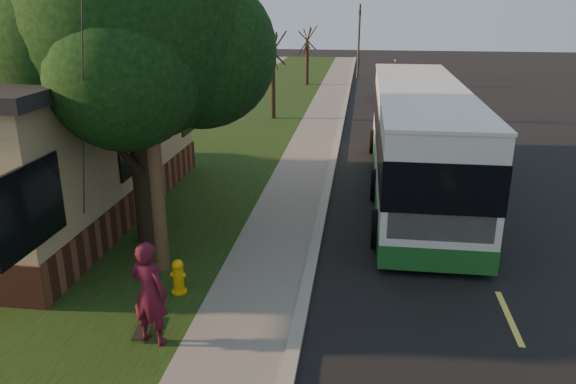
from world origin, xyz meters
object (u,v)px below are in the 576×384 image
object	(u,v)px
bare_tree_near	(273,77)
dumpster	(130,142)
fire_hydrant	(178,276)
leafy_tree	(135,30)
traffic_signal	(359,36)
skateboarder	(149,293)
distant_car	(390,89)
skateboard_main	(143,327)
utility_pole	(147,63)
bare_tree_far	(307,57)
transit_bus	(418,137)

from	to	relation	value
bare_tree_near	dumpster	distance (m)	9.26
fire_hydrant	leafy_tree	world-z (taller)	leafy_tree
leafy_tree	traffic_signal	xyz separation A→B (m)	(4.67, 31.35, -2.00)
skateboarder	distant_car	world-z (taller)	skateboarder
fire_hydrant	traffic_signal	bearing A→B (deg)	84.79
fire_hydrant	distant_car	xyz separation A→B (m)	(5.21, 24.53, 0.26)
leafy_tree	skateboarder	size ratio (longest dim) A/B	4.05
bare_tree_near	dumpster	bearing A→B (deg)	-117.68
skateboard_main	dumpster	size ratio (longest dim) A/B	0.53
utility_pole	bare_tree_far	distance (m)	29.13
leafy_tree	skateboard_main	bearing A→B (deg)	-71.63
bare_tree_far	skateboard_main	xyz separation A→B (m)	(0.19, -31.44, -1.87)
fire_hydrant	skateboard_main	bearing A→B (deg)	-98.43
leafy_tree	fire_hydrant	bearing A→B (deg)	-59.33
traffic_signal	dumpster	world-z (taller)	traffic_signal
bare_tree_near	skateboard_main	world-z (taller)	bare_tree_near
utility_pole	fire_hydrant	bearing A→B (deg)	-54.62
bare_tree_far	traffic_signal	xyz separation A→B (m)	(3.50, 4.00, 1.16)
traffic_signal	distant_car	xyz separation A→B (m)	(2.11, -9.47, -2.47)
utility_pole	skateboarder	bearing A→B (deg)	-73.72
traffic_signal	skateboard_main	world-z (taller)	traffic_signal
leafy_tree	bare_tree_far	world-z (taller)	leafy_tree
fire_hydrant	traffic_signal	world-z (taller)	traffic_signal
skateboarder	skateboard_main	distance (m)	1.01
utility_pole	traffic_signal	xyz separation A→B (m)	(3.81, 33.01, -1.47)
skateboard_main	distant_car	bearing A→B (deg)	78.20
bare_tree_near	transit_bus	distance (m)	12.22
bare_tree_far	skateboarder	bearing A→B (deg)	-89.10
leafy_tree	bare_tree_near	bearing A→B (deg)	87.50
utility_pole	skateboarder	distance (m)	4.61
utility_pole	dumpster	bearing A→B (deg)	116.46
leafy_tree	transit_bus	bearing A→B (deg)	35.05
utility_pole	transit_bus	distance (m)	9.36
leafy_tree	bare_tree_far	xyz separation A→B (m)	(1.17, 27.35, -3.16)
traffic_signal	skateboard_main	size ratio (longest dim) A/B	6.12
transit_bus	distant_car	xyz separation A→B (m)	(-0.16, 17.01, -1.08)
transit_bus	distant_car	size ratio (longest dim) A/B	3.02
skateboard_main	transit_bus	bearing A→B (deg)	58.05
dumpster	distant_car	bearing A→B (deg)	54.69
utility_pole	bare_tree_near	size ratio (longest dim) A/B	2.11
traffic_signal	transit_bus	xyz separation A→B (m)	(2.27, -26.48, -1.39)
skateboard_main	leafy_tree	bearing A→B (deg)	108.37
leafy_tree	distant_car	distance (m)	23.34
traffic_signal	skateboarder	world-z (taller)	traffic_signal
utility_pole	dumpster	size ratio (longest dim) A/B	5.37
bare_tree_far	transit_bus	xyz separation A→B (m)	(5.77, -22.48, -0.23)
dumpster	distant_car	xyz separation A→B (m)	(10.36, 14.62, 0.05)
transit_bus	skateboarder	size ratio (longest dim) A/B	6.39
skateboard_main	skateboarder	bearing A→B (deg)	-46.14
leafy_tree	skateboarder	bearing A→B (deg)	-69.27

